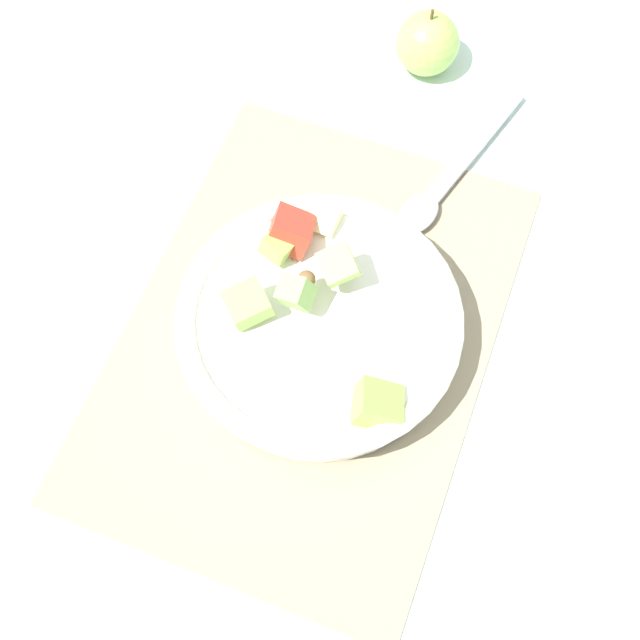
# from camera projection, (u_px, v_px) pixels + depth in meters

# --- Properties ---
(ground_plane) EXTENTS (2.40, 2.40, 0.00)m
(ground_plane) POSITION_uv_depth(u_px,v_px,m) (308.00, 337.00, 0.78)
(ground_plane) COLOR silver
(placemat) EXTENTS (0.49, 0.34, 0.01)m
(placemat) POSITION_uv_depth(u_px,v_px,m) (308.00, 335.00, 0.78)
(placemat) COLOR gray
(placemat) RESTS_ON ground_plane
(salad_bowl) EXTENTS (0.27, 0.27, 0.10)m
(salad_bowl) POSITION_uv_depth(u_px,v_px,m) (320.00, 322.00, 0.75)
(salad_bowl) COLOR white
(salad_bowl) RESTS_ON placemat
(serving_spoon) EXTENTS (0.23, 0.09, 0.01)m
(serving_spoon) POSITION_uv_depth(u_px,v_px,m) (444.00, 183.00, 0.84)
(serving_spoon) COLOR #B7B7BC
(serving_spoon) RESTS_ON placemat
(whole_apple) EXTENTS (0.07, 0.07, 0.08)m
(whole_apple) POSITION_uv_depth(u_px,v_px,m) (428.00, 43.00, 0.89)
(whole_apple) COLOR #9EC656
(whole_apple) RESTS_ON ground_plane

